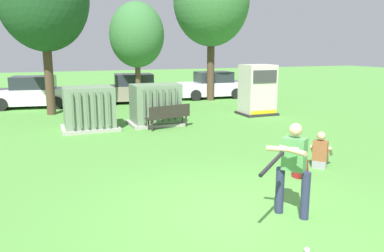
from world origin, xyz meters
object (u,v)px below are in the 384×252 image
park_bench (169,115)px  sports_ball (307,250)px  parked_car_left_of_center (132,89)px  transformer_west (89,109)px  generator_enclosure (257,90)px  parked_car_leftmost (32,93)px  parked_car_right_of_center (212,86)px  batter (293,166)px  seated_spectator (321,153)px  backpack (300,169)px  transformer_mid_west (155,105)px

park_bench → sports_ball: (-0.90, -9.44, -0.49)m
park_bench → parked_car_left_of_center: size_ratio=0.42×
transformer_west → parked_car_left_of_center: (3.14, 6.60, -0.04)m
generator_enclosure → parked_car_leftmost: (-9.75, 6.14, -0.38)m
transformer_west → generator_enclosure: size_ratio=0.91×
transformer_west → parked_car_right_of_center: 10.66m
parked_car_right_of_center → sports_ball: bearing=-109.9°
generator_enclosure → batter: 11.15m
generator_enclosure → batter: bearing=-117.8°
park_bench → parked_car_left_of_center: bearing=87.8°
generator_enclosure → seated_spectator: bearing=-109.3°
backpack → parked_car_left_of_center: (-0.86, 14.14, 0.54)m
seated_spectator → parked_car_right_of_center: parked_car_right_of_center is taller
transformer_mid_west → generator_enclosure: generator_enclosure is taller
transformer_west → seated_spectator: bearing=-54.6°
parked_car_left_of_center → transformer_west: bearing=-115.4°
transformer_west → batter: 9.60m
sports_ball → seated_spectator: 4.58m
backpack → seated_spectator: bearing=26.6°
generator_enclosure → backpack: 8.95m
sports_ball → parked_car_left_of_center: size_ratio=0.02×
generator_enclosure → parked_car_left_of_center: generator_enclosure is taller
batter → parked_car_right_of_center: size_ratio=0.41×
parked_car_right_of_center → generator_enclosure: bearing=-94.8°
backpack → parked_car_right_of_center: parked_car_right_of_center is taller
backpack → parked_car_left_of_center: parked_car_left_of_center is taller
seated_spectator → sports_ball: bearing=-132.0°
park_bench → generator_enclosure: bearing=18.0°
transformer_west → park_bench: transformer_west is taller
generator_enclosure → parked_car_right_of_center: bearing=85.2°
parked_car_left_of_center → batter: bearing=-92.4°
seated_spectator → parked_car_left_of_center: bearing=97.8°
transformer_west → generator_enclosure: generator_enclosure is taller
transformer_west → batter: size_ratio=1.21×
park_bench → seated_spectator: (2.16, -6.05, -0.16)m
parked_car_right_of_center → seated_spectator: bearing=-103.0°
transformer_west → parked_car_right_of_center: size_ratio=0.49×
backpack → parked_car_left_of_center: bearing=93.5°
backpack → parked_car_leftmost: bearing=113.1°
park_bench → parked_car_leftmost: size_ratio=0.42×
batter → parked_car_right_of_center: batter is taller
park_bench → batter: bearing=-92.6°
parked_car_leftmost → transformer_mid_west: bearing=-55.0°
sports_ball → parked_car_right_of_center: (6.26, 17.25, 0.71)m
batter → generator_enclosure: bearing=62.2°
generator_enclosure → sports_ball: size_ratio=25.56×
generator_enclosure → transformer_west: bearing=-175.7°
parked_car_left_of_center → parked_car_leftmost: bearing=178.7°
batter → seated_spectator: batter is taller
backpack → parked_car_right_of_center: (4.19, 14.35, 0.54)m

